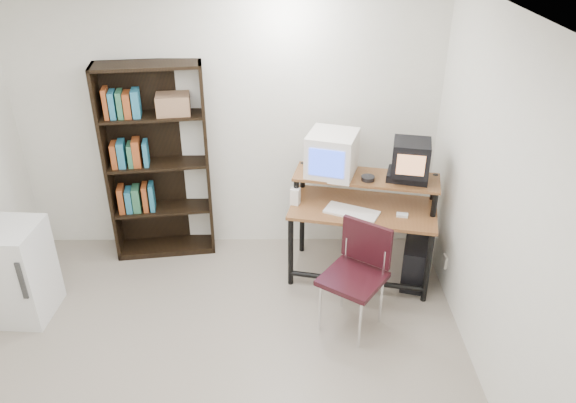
{
  "coord_description": "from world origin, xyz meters",
  "views": [
    {
      "loc": [
        0.54,
        -3.01,
        3.21
      ],
      "look_at": [
        0.57,
        1.1,
        0.95
      ],
      "focal_mm": 35.0,
      "sensor_mm": 36.0,
      "label": 1
    }
  ],
  "objects_px": {
    "crt_tv": "(411,158)",
    "school_chair": "(358,266)",
    "crt_monitor": "(332,154)",
    "mini_fridge": "(16,272)",
    "computer_desk": "(363,209)",
    "bookshelf": "(157,161)",
    "pc_tower": "(414,262)"
  },
  "relations": [
    {
      "from": "crt_monitor",
      "to": "pc_tower",
      "type": "relative_size",
      "value": 1.16
    },
    {
      "from": "computer_desk",
      "to": "school_chair",
      "type": "xyz_separation_m",
      "value": [
        -0.12,
        -0.7,
        -0.13
      ]
    },
    {
      "from": "pc_tower",
      "to": "crt_tv",
      "type": "bearing_deg",
      "value": 138.55
    },
    {
      "from": "crt_monitor",
      "to": "mini_fridge",
      "type": "height_order",
      "value": "crt_monitor"
    },
    {
      "from": "computer_desk",
      "to": "mini_fridge",
      "type": "bearing_deg",
      "value": -157.01
    },
    {
      "from": "pc_tower",
      "to": "bookshelf",
      "type": "height_order",
      "value": "bookshelf"
    },
    {
      "from": "bookshelf",
      "to": "mini_fridge",
      "type": "xyz_separation_m",
      "value": [
        -1.05,
        -1.02,
        -0.55
      ]
    },
    {
      "from": "pc_tower",
      "to": "mini_fridge",
      "type": "relative_size",
      "value": 0.52
    },
    {
      "from": "crt_tv",
      "to": "mini_fridge",
      "type": "bearing_deg",
      "value": -158.08
    },
    {
      "from": "computer_desk",
      "to": "crt_tv",
      "type": "xyz_separation_m",
      "value": [
        0.38,
        0.02,
        0.5
      ]
    },
    {
      "from": "computer_desk",
      "to": "school_chair",
      "type": "distance_m",
      "value": 0.73
    },
    {
      "from": "crt_monitor",
      "to": "school_chair",
      "type": "bearing_deg",
      "value": -61.82
    },
    {
      "from": "crt_monitor",
      "to": "mini_fridge",
      "type": "distance_m",
      "value": 2.88
    },
    {
      "from": "school_chair",
      "to": "pc_tower",
      "type": "bearing_deg",
      "value": 78.21
    },
    {
      "from": "crt_tv",
      "to": "school_chair",
      "type": "distance_m",
      "value": 1.09
    },
    {
      "from": "pc_tower",
      "to": "bookshelf",
      "type": "xyz_separation_m",
      "value": [
        -2.41,
        0.59,
        0.77
      ]
    },
    {
      "from": "school_chair",
      "to": "crt_monitor",
      "type": "bearing_deg",
      "value": 135.82
    },
    {
      "from": "crt_monitor",
      "to": "mini_fridge",
      "type": "relative_size",
      "value": 0.61
    },
    {
      "from": "computer_desk",
      "to": "crt_monitor",
      "type": "xyz_separation_m",
      "value": [
        -0.29,
        0.18,
        0.47
      ]
    },
    {
      "from": "pc_tower",
      "to": "bookshelf",
      "type": "bearing_deg",
      "value": -178.41
    },
    {
      "from": "crt_tv",
      "to": "pc_tower",
      "type": "bearing_deg",
      "value": -44.74
    },
    {
      "from": "computer_desk",
      "to": "crt_tv",
      "type": "height_order",
      "value": "crt_tv"
    },
    {
      "from": "crt_monitor",
      "to": "school_chair",
      "type": "relative_size",
      "value": 0.57
    },
    {
      "from": "computer_desk",
      "to": "bookshelf",
      "type": "bearing_deg",
      "value": 178.96
    },
    {
      "from": "mini_fridge",
      "to": "school_chair",
      "type": "bearing_deg",
      "value": 0.77
    },
    {
      "from": "school_chair",
      "to": "bookshelf",
      "type": "height_order",
      "value": "bookshelf"
    },
    {
      "from": "bookshelf",
      "to": "mini_fridge",
      "type": "relative_size",
      "value": 2.24
    },
    {
      "from": "computer_desk",
      "to": "crt_tv",
      "type": "distance_m",
      "value": 0.63
    },
    {
      "from": "crt_monitor",
      "to": "crt_tv",
      "type": "relative_size",
      "value": 1.39
    },
    {
      "from": "school_chair",
      "to": "bookshelf",
      "type": "distance_m",
      "value": 2.18
    },
    {
      "from": "computer_desk",
      "to": "school_chair",
      "type": "bearing_deg",
      "value": -87.73
    },
    {
      "from": "school_chair",
      "to": "crt_tv",
      "type": "bearing_deg",
      "value": 90.24
    }
  ]
}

